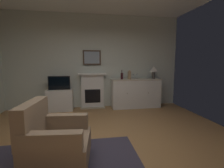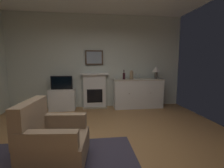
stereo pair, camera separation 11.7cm
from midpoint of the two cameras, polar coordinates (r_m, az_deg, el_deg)
ground_plane at (r=2.90m, az=-3.76°, el=-23.02°), size 5.50×5.48×0.10m
wall_rear at (r=5.20m, az=-6.84°, el=7.84°), size 5.50×0.06×2.92m
fireplace_unit at (r=5.15m, az=-7.58°, el=-2.35°), size 0.87×0.30×1.10m
framed_picture at (r=5.12m, az=-7.80°, el=9.25°), size 0.55×0.04×0.45m
sideboard_cabinet at (r=5.21m, az=7.74°, el=-3.23°), size 1.56×0.49×0.91m
table_lamp at (r=5.33m, az=13.91°, el=4.83°), size 0.26×0.26×0.40m
wine_bottle at (r=5.01m, az=2.84°, el=2.91°), size 0.08×0.08×0.29m
wine_glass_left at (r=5.09m, az=7.10°, el=3.10°), size 0.07×0.07×0.16m
wine_glass_center at (r=5.13m, az=8.25°, el=3.11°), size 0.07×0.07×0.16m
vase_decorative at (r=5.02m, az=5.51°, el=3.26°), size 0.11×0.11×0.28m
tv_cabinet at (r=5.10m, az=-18.54°, el=-5.40°), size 0.75×0.42×0.64m
tv_set at (r=4.99m, az=-18.83°, el=0.36°), size 0.62×0.07×0.40m
armchair at (r=2.45m, az=-21.21°, el=-18.21°), size 0.88×0.85×0.92m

